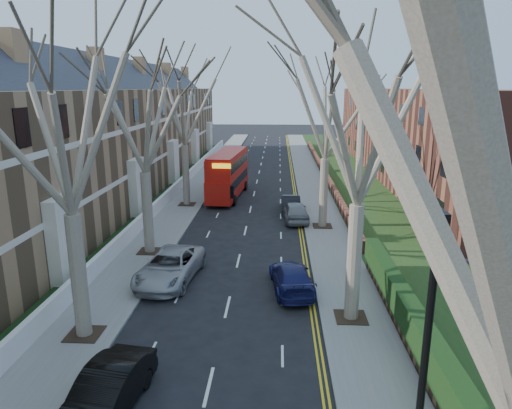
# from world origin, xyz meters

# --- Properties ---
(pavement_left) EXTENTS (3.00, 102.00, 0.12)m
(pavement_left) POSITION_xyz_m (-6.00, 39.00, 0.06)
(pavement_left) COLOR slate
(pavement_left) RESTS_ON ground
(pavement_right) EXTENTS (3.00, 102.00, 0.12)m
(pavement_right) POSITION_xyz_m (6.00, 39.00, 0.06)
(pavement_right) COLOR slate
(pavement_right) RESTS_ON ground
(terrace_left) EXTENTS (9.70, 78.00, 13.60)m
(terrace_left) POSITION_xyz_m (-13.65, 31.00, 5.53)
(terrace_left) COLOR #95724C
(terrace_left) RESTS_ON ground
(flats_right) EXTENTS (13.97, 54.00, 10.00)m
(flats_right) POSITION_xyz_m (17.46, 43.00, 4.98)
(flats_right) COLOR brown
(flats_right) RESTS_ON ground
(wall_hedge_right) EXTENTS (0.70, 24.00, 1.80)m
(wall_hedge_right) POSITION_xyz_m (7.70, 2.00, 1.12)
(wall_hedge_right) COLOR #4F3422
(wall_hedge_right) RESTS_ON ground
(front_wall_left) EXTENTS (0.30, 78.00, 1.00)m
(front_wall_left) POSITION_xyz_m (-7.65, 31.00, 0.62)
(front_wall_left) COLOR white
(front_wall_left) RESTS_ON ground
(grass_verge_right) EXTENTS (6.00, 102.00, 0.06)m
(grass_verge_right) POSITION_xyz_m (10.50, 39.00, 0.15)
(grass_verge_right) COLOR #1C3714
(grass_verge_right) RESTS_ON ground
(lamp_post) EXTENTS (0.18, 0.50, 8.11)m
(lamp_post) POSITION_xyz_m (5.00, -3.50, 4.57)
(lamp_post) COLOR black
(lamp_post) RESTS_ON ground
(tree_left_mid) EXTENTS (10.50, 10.50, 14.71)m
(tree_left_mid) POSITION_xyz_m (-5.70, 6.00, 9.56)
(tree_left_mid) COLOR #736452
(tree_left_mid) RESTS_ON ground
(tree_left_far) EXTENTS (10.15, 10.15, 14.22)m
(tree_left_far) POSITION_xyz_m (-5.70, 16.00, 9.24)
(tree_left_far) COLOR #736452
(tree_left_far) RESTS_ON ground
(tree_left_dist) EXTENTS (10.50, 10.50, 14.71)m
(tree_left_dist) POSITION_xyz_m (-5.70, 28.00, 9.56)
(tree_left_dist) COLOR #736452
(tree_left_dist) RESTS_ON ground
(tree_right_mid) EXTENTS (10.50, 10.50, 14.71)m
(tree_right_mid) POSITION_xyz_m (5.70, 8.00, 9.56)
(tree_right_mid) COLOR #736452
(tree_right_mid) RESTS_ON ground
(tree_right_far) EXTENTS (10.15, 10.15, 14.22)m
(tree_right_far) POSITION_xyz_m (5.70, 22.00, 9.24)
(tree_right_far) COLOR #736452
(tree_right_far) RESTS_ON ground
(double_decker_bus) EXTENTS (3.18, 10.10, 4.20)m
(double_decker_bus) POSITION_xyz_m (-2.39, 31.54, 2.05)
(double_decker_bus) COLOR #AD140C
(double_decker_bus) RESTS_ON ground
(car_left_mid) EXTENTS (2.20, 4.76, 1.51)m
(car_left_mid) POSITION_xyz_m (-3.04, 1.51, 0.76)
(car_left_mid) COLOR black
(car_left_mid) RESTS_ON ground
(car_left_far) EXTENTS (3.30, 6.04, 1.60)m
(car_left_far) POSITION_xyz_m (-3.43, 11.92, 0.80)
(car_left_far) COLOR #9E9FA4
(car_left_far) RESTS_ON ground
(car_right_near) EXTENTS (2.53, 4.98, 1.39)m
(car_right_near) POSITION_xyz_m (3.10, 11.04, 0.69)
(car_right_near) COLOR #171A53
(car_right_near) RESTS_ON ground
(car_right_mid) EXTENTS (2.31, 4.77, 1.57)m
(car_right_mid) POSITION_xyz_m (3.70, 23.68, 0.79)
(car_right_mid) COLOR gray
(car_right_mid) RESTS_ON ground
(car_right_far) EXTENTS (1.59, 4.34, 1.42)m
(car_right_far) POSITION_xyz_m (3.43, 26.70, 0.71)
(car_right_far) COLOR black
(car_right_far) RESTS_ON ground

